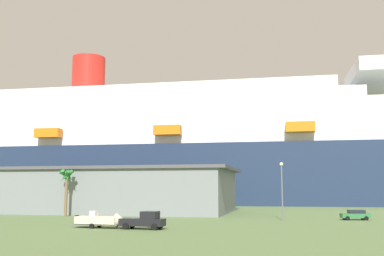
{
  "coord_description": "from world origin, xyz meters",
  "views": [
    {
      "loc": [
        23.86,
        -70.14,
        5.07
      ],
      "look_at": [
        1.81,
        35.75,
        19.74
      ],
      "focal_mm": 41.46,
      "sensor_mm": 36.0,
      "label": 1
    }
  ],
  "objects_px": {
    "cruise_ship": "(182,155)",
    "parked_car_green_wagon": "(355,215)",
    "pickup_truck": "(144,221)",
    "parked_car_silver_sedan": "(59,208)",
    "palm_tree": "(67,179)",
    "small_boat_on_trailer": "(103,220)",
    "street_lamp": "(282,183)"
  },
  "relations": [
    {
      "from": "pickup_truck",
      "to": "small_boat_on_trailer",
      "type": "bearing_deg",
      "value": 175.73
    },
    {
      "from": "small_boat_on_trailer",
      "to": "parked_car_silver_sedan",
      "type": "bearing_deg",
      "value": 125.71
    },
    {
      "from": "pickup_truck",
      "to": "cruise_ship",
      "type": "bearing_deg",
      "value": 100.16
    },
    {
      "from": "cruise_ship",
      "to": "parked_car_green_wagon",
      "type": "xyz_separation_m",
      "value": [
        43.9,
        -65.73,
        -14.93
      ]
    },
    {
      "from": "pickup_truck",
      "to": "parked_car_green_wagon",
      "type": "relative_size",
      "value": 1.23
    },
    {
      "from": "cruise_ship",
      "to": "palm_tree",
      "type": "xyz_separation_m",
      "value": [
        -5.94,
        -66.71,
        -9.15
      ]
    },
    {
      "from": "street_lamp",
      "to": "cruise_ship",
      "type": "bearing_deg",
      "value": 115.09
    },
    {
      "from": "cruise_ship",
      "to": "pickup_truck",
      "type": "xyz_separation_m",
      "value": [
        15.74,
        -87.87,
        -14.72
      ]
    },
    {
      "from": "street_lamp",
      "to": "parked_car_silver_sedan",
      "type": "bearing_deg",
      "value": 161.53
    },
    {
      "from": "cruise_ship",
      "to": "pickup_truck",
      "type": "relative_size",
      "value": 45.0
    },
    {
      "from": "parked_car_silver_sedan",
      "to": "parked_car_green_wagon",
      "type": "bearing_deg",
      "value": -11.52
    },
    {
      "from": "cruise_ship",
      "to": "street_lamp",
      "type": "bearing_deg",
      "value": -64.91
    },
    {
      "from": "small_boat_on_trailer",
      "to": "palm_tree",
      "type": "height_order",
      "value": "palm_tree"
    },
    {
      "from": "street_lamp",
      "to": "parked_car_silver_sedan",
      "type": "height_order",
      "value": "street_lamp"
    },
    {
      "from": "cruise_ship",
      "to": "small_boat_on_trailer",
      "type": "height_order",
      "value": "cruise_ship"
    },
    {
      "from": "cruise_ship",
      "to": "palm_tree",
      "type": "height_order",
      "value": "cruise_ship"
    },
    {
      "from": "parked_car_green_wagon",
      "to": "palm_tree",
      "type": "bearing_deg",
      "value": -178.88
    },
    {
      "from": "small_boat_on_trailer",
      "to": "street_lamp",
      "type": "height_order",
      "value": "street_lamp"
    },
    {
      "from": "palm_tree",
      "to": "parked_car_green_wagon",
      "type": "height_order",
      "value": "palm_tree"
    },
    {
      "from": "street_lamp",
      "to": "parked_car_green_wagon",
      "type": "height_order",
      "value": "street_lamp"
    },
    {
      "from": "palm_tree",
      "to": "parked_car_silver_sedan",
      "type": "distance_m",
      "value": 16.19
    },
    {
      "from": "palm_tree",
      "to": "pickup_truck",
      "type": "bearing_deg",
      "value": -44.3
    },
    {
      "from": "palm_tree",
      "to": "parked_car_silver_sedan",
      "type": "bearing_deg",
      "value": 122.33
    },
    {
      "from": "cruise_ship",
      "to": "parked_car_silver_sedan",
      "type": "height_order",
      "value": "cruise_ship"
    },
    {
      "from": "street_lamp",
      "to": "parked_car_silver_sedan",
      "type": "xyz_separation_m",
      "value": [
        -46.56,
        15.56,
        -5.0
      ]
    },
    {
      "from": "pickup_truck",
      "to": "parked_car_green_wagon",
      "type": "height_order",
      "value": "pickup_truck"
    },
    {
      "from": "palm_tree",
      "to": "parked_car_green_wagon",
      "type": "relative_size",
      "value": 1.82
    },
    {
      "from": "pickup_truck",
      "to": "palm_tree",
      "type": "height_order",
      "value": "palm_tree"
    },
    {
      "from": "cruise_ship",
      "to": "parked_car_silver_sedan",
      "type": "relative_size",
      "value": 60.89
    },
    {
      "from": "street_lamp",
      "to": "parked_car_green_wagon",
      "type": "relative_size",
      "value": 1.96
    },
    {
      "from": "small_boat_on_trailer",
      "to": "parked_car_silver_sedan",
      "type": "distance_m",
      "value": 41.28
    },
    {
      "from": "palm_tree",
      "to": "parked_car_green_wagon",
      "type": "distance_m",
      "value": 50.19
    }
  ]
}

